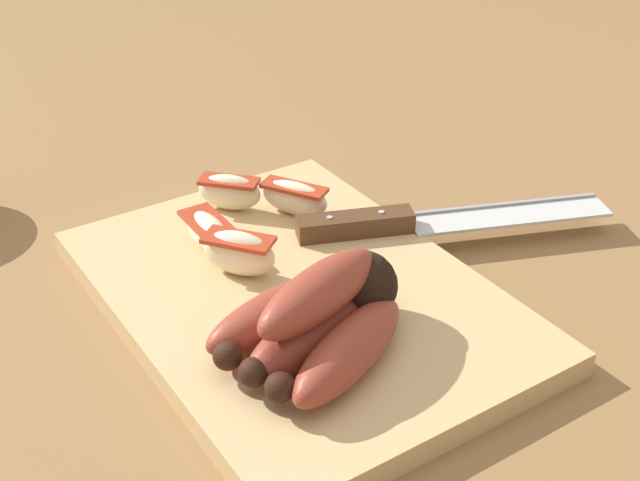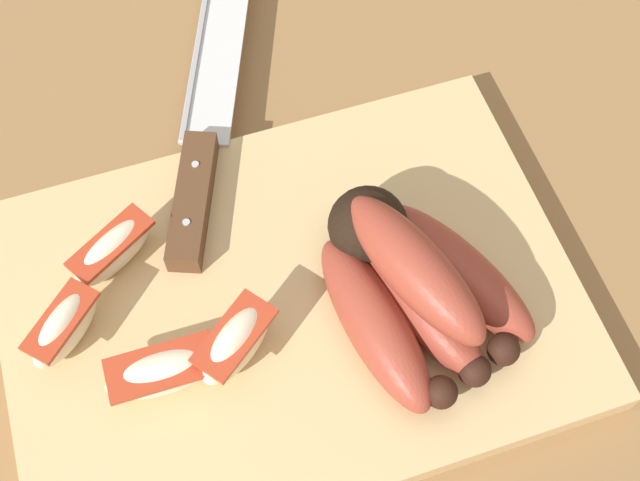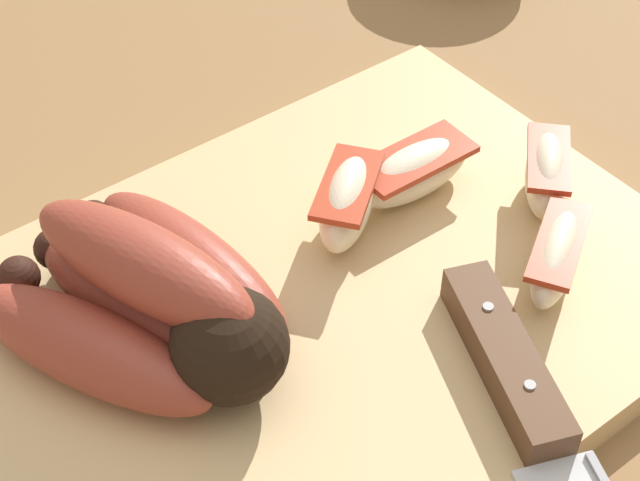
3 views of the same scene
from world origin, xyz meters
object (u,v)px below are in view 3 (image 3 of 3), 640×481
object	(u,v)px
banana_bunch	(153,302)
apple_wedge_near	(347,202)
chefs_knife	(553,452)
apple_wedge_middle	(546,173)
apple_wedge_far	(556,256)
apple_wedge_extra	(414,171)

from	to	relation	value
banana_bunch	apple_wedge_near	bearing A→B (deg)	-178.32
chefs_knife	apple_wedge_middle	xyz separation A→B (m)	(-0.11, -0.11, 0.01)
apple_wedge_far	apple_wedge_middle	bearing A→B (deg)	-131.42
chefs_knife	apple_wedge_far	xyz separation A→B (m)	(-0.07, -0.07, 0.01)
apple_wedge_near	apple_wedge_far	size ratio (longest dim) A/B	0.96
banana_bunch	apple_wedge_near	xyz separation A→B (m)	(-0.11, -0.00, -0.01)
banana_bunch	apple_wedge_extra	distance (m)	0.16
chefs_knife	apple_wedge_middle	bearing A→B (deg)	-134.83
chefs_knife	apple_wedge_extra	size ratio (longest dim) A/B	3.84
banana_bunch	apple_wedge_near	size ratio (longest dim) A/B	2.41
apple_wedge_middle	apple_wedge_extra	distance (m)	0.07
apple_wedge_near	apple_wedge_extra	xyz separation A→B (m)	(-0.05, -0.00, -0.01)
banana_bunch	chefs_knife	bearing A→B (deg)	121.62
chefs_knife	apple_wedge_extra	bearing A→B (deg)	-111.72
apple_wedge_far	apple_wedge_extra	bearing A→B (deg)	-82.61
apple_wedge_near	apple_wedge_middle	xyz separation A→B (m)	(-0.10, 0.04, -0.00)
apple_wedge_near	apple_wedge_middle	world-z (taller)	apple_wedge_near
banana_bunch	apple_wedge_middle	bearing A→B (deg)	169.19
chefs_knife	banana_bunch	bearing A→B (deg)	-58.38
banana_bunch	apple_wedge_extra	xyz separation A→B (m)	(-0.16, -0.01, -0.01)
chefs_knife	apple_wedge_near	world-z (taller)	apple_wedge_near
apple_wedge_middle	apple_wedge_far	world-z (taller)	apple_wedge_middle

